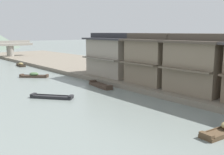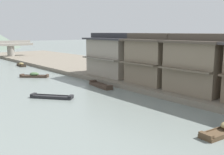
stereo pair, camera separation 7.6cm
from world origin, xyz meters
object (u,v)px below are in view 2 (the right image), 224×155
at_px(boat_moored_nearest, 52,97).
at_px(boat_moored_far, 21,65).
at_px(boat_moored_second, 34,75).
at_px(house_waterfront_far, 117,55).
at_px(house_waterfront_tall, 199,64).
at_px(house_waterfront_narrow, 152,59).
at_px(boat_midriver_drifting, 101,85).

bearing_deg(boat_moored_nearest, boat_moored_far, 75.73).
distance_m(boat_moored_second, boat_moored_far, 14.74).
xyz_separation_m(boat_moored_second, house_waterfront_far, (9.16, -8.82, 3.29)).
xyz_separation_m(house_waterfront_tall, house_waterfront_far, (0.58, 14.04, -0.01)).
height_order(house_waterfront_narrow, house_waterfront_far, same).
relative_size(boat_moored_nearest, boat_midriver_drifting, 0.89).
xyz_separation_m(house_waterfront_tall, house_waterfront_narrow, (-0.20, 6.42, 0.01)).
bearing_deg(boat_midriver_drifting, house_waterfront_narrow, -41.88).
bearing_deg(house_waterfront_far, boat_moored_second, 136.09).
bearing_deg(boat_midriver_drifting, house_waterfront_tall, -65.06).
relative_size(boat_moored_nearest, house_waterfront_far, 0.50).
bearing_deg(boat_moored_second, house_waterfront_far, -43.91).
height_order(boat_moored_second, house_waterfront_tall, house_waterfront_tall).
height_order(boat_moored_second, boat_midriver_drifting, boat_moored_second).
bearing_deg(house_waterfront_far, boat_moored_nearest, -160.28).
bearing_deg(house_waterfront_narrow, boat_moored_far, 99.38).
bearing_deg(boat_midriver_drifting, house_waterfront_far, 30.84).
relative_size(house_waterfront_tall, house_waterfront_narrow, 1.07).
height_order(boat_moored_nearest, house_waterfront_far, house_waterfront_far).
relative_size(boat_moored_second, boat_midriver_drifting, 0.83).
bearing_deg(boat_moored_second, boat_midriver_drifting, -73.49).
height_order(boat_moored_nearest, house_waterfront_narrow, house_waterfront_narrow).
distance_m(boat_moored_nearest, boat_moored_far, 28.71).
bearing_deg(boat_moored_second, house_waterfront_narrow, -62.96).
bearing_deg(boat_moored_nearest, house_waterfront_narrow, -13.75).
xyz_separation_m(boat_moored_far, house_waterfront_narrow, (5.09, -30.80, 3.32)).
bearing_deg(house_waterfront_narrow, house_waterfront_far, 84.21).
distance_m(boat_moored_nearest, house_waterfront_narrow, 12.99).
height_order(boat_moored_second, boat_moored_far, boat_moored_second).
height_order(boat_moored_nearest, boat_moored_second, boat_moored_second).
distance_m(boat_moored_nearest, boat_moored_second, 13.98).
xyz_separation_m(boat_moored_nearest, boat_moored_far, (7.08, 27.82, 0.14)).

